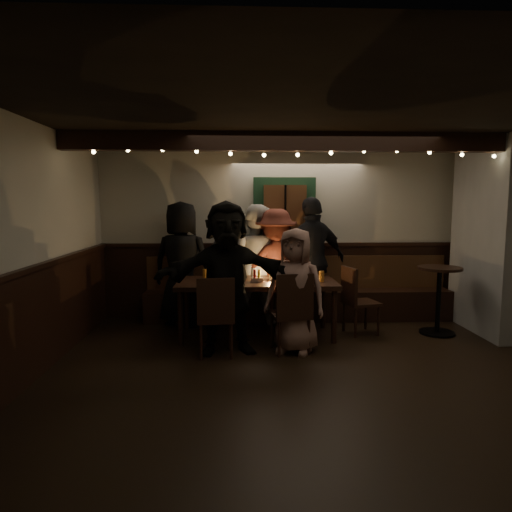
{
  "coord_description": "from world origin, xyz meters",
  "views": [
    {
      "loc": [
        -0.93,
        -4.53,
        1.78
      ],
      "look_at": [
        -0.67,
        1.6,
        1.05
      ],
      "focal_mm": 32.0,
      "sensor_mm": 36.0,
      "label": 1
    }
  ],
  "objects_px": {
    "chair_end": "(356,296)",
    "person_b": "(227,271)",
    "dining_table": "(257,286)",
    "person_e": "(313,260)",
    "high_top": "(439,292)",
    "person_a": "(182,263)",
    "chair_near_left": "(216,312)",
    "person_g": "(295,291)",
    "person_d": "(276,267)",
    "person_f": "(227,278)",
    "person_c": "(255,263)",
    "chair_near_right": "(292,308)"
  },
  "relations": [
    {
      "from": "chair_end",
      "to": "person_b",
      "type": "height_order",
      "value": "person_b"
    },
    {
      "from": "dining_table",
      "to": "person_e",
      "type": "relative_size",
      "value": 1.12
    },
    {
      "from": "high_top",
      "to": "person_b",
      "type": "distance_m",
      "value": 2.94
    },
    {
      "from": "person_a",
      "to": "high_top",
      "type": "bearing_deg",
      "value": -178.05
    },
    {
      "from": "chair_near_left",
      "to": "person_b",
      "type": "height_order",
      "value": "person_b"
    },
    {
      "from": "high_top",
      "to": "person_g",
      "type": "xyz_separation_m",
      "value": [
        -2.03,
        -0.66,
        0.16
      ]
    },
    {
      "from": "dining_table",
      "to": "chair_near_left",
      "type": "height_order",
      "value": "chair_near_left"
    },
    {
      "from": "chair_end",
      "to": "high_top",
      "type": "xyz_separation_m",
      "value": [
        1.12,
        -0.03,
        0.06
      ]
    },
    {
      "from": "chair_near_left",
      "to": "person_e",
      "type": "relative_size",
      "value": 0.51
    },
    {
      "from": "person_d",
      "to": "person_f",
      "type": "height_order",
      "value": "person_f"
    },
    {
      "from": "chair_near_left",
      "to": "person_a",
      "type": "distance_m",
      "value": 1.63
    },
    {
      "from": "high_top",
      "to": "person_c",
      "type": "distance_m",
      "value": 2.58
    },
    {
      "from": "person_d",
      "to": "person_g",
      "type": "xyz_separation_m",
      "value": [
        0.12,
        -1.31,
        -0.1
      ]
    },
    {
      "from": "dining_table",
      "to": "chair_end",
      "type": "distance_m",
      "value": 1.34
    },
    {
      "from": "chair_near_right",
      "to": "person_e",
      "type": "height_order",
      "value": "person_e"
    },
    {
      "from": "chair_end",
      "to": "person_e",
      "type": "height_order",
      "value": "person_e"
    },
    {
      "from": "person_c",
      "to": "person_d",
      "type": "xyz_separation_m",
      "value": [
        0.3,
        -0.14,
        -0.03
      ]
    },
    {
      "from": "chair_end",
      "to": "person_g",
      "type": "bearing_deg",
      "value": -142.55
    },
    {
      "from": "chair_near_left",
      "to": "person_g",
      "type": "relative_size",
      "value": 0.64
    },
    {
      "from": "person_e",
      "to": "dining_table",
      "type": "bearing_deg",
      "value": 13.33
    },
    {
      "from": "high_top",
      "to": "chair_end",
      "type": "bearing_deg",
      "value": 178.22
    },
    {
      "from": "chair_end",
      "to": "person_a",
      "type": "distance_m",
      "value": 2.5
    },
    {
      "from": "dining_table",
      "to": "person_d",
      "type": "relative_size",
      "value": 1.24
    },
    {
      "from": "chair_near_right",
      "to": "person_d",
      "type": "height_order",
      "value": "person_d"
    },
    {
      "from": "dining_table",
      "to": "high_top",
      "type": "relative_size",
      "value": 2.28
    },
    {
      "from": "person_c",
      "to": "person_f",
      "type": "relative_size",
      "value": 0.97
    },
    {
      "from": "person_d",
      "to": "chair_end",
      "type": "bearing_deg",
      "value": 140.38
    },
    {
      "from": "person_a",
      "to": "person_c",
      "type": "distance_m",
      "value": 1.07
    },
    {
      "from": "chair_near_right",
      "to": "person_e",
      "type": "bearing_deg",
      "value": 71.61
    },
    {
      "from": "chair_end",
      "to": "person_e",
      "type": "distance_m",
      "value": 0.89
    },
    {
      "from": "chair_near_left",
      "to": "chair_end",
      "type": "xyz_separation_m",
      "value": [
        1.84,
        0.86,
        -0.01
      ]
    },
    {
      "from": "person_a",
      "to": "person_f",
      "type": "bearing_deg",
      "value": 130.04
    },
    {
      "from": "chair_near_left",
      "to": "person_b",
      "type": "bearing_deg",
      "value": 86.0
    },
    {
      "from": "chair_near_right",
      "to": "person_g",
      "type": "distance_m",
      "value": 0.22
    },
    {
      "from": "dining_table",
      "to": "chair_near_right",
      "type": "xyz_separation_m",
      "value": [
        0.38,
        -0.75,
        -0.14
      ]
    },
    {
      "from": "person_d",
      "to": "person_e",
      "type": "bearing_deg",
      "value": 172.26
    },
    {
      "from": "person_a",
      "to": "person_e",
      "type": "height_order",
      "value": "person_e"
    },
    {
      "from": "person_b",
      "to": "person_d",
      "type": "distance_m",
      "value": 0.71
    },
    {
      "from": "person_d",
      "to": "person_g",
      "type": "bearing_deg",
      "value": 86.46
    },
    {
      "from": "dining_table",
      "to": "chair_end",
      "type": "xyz_separation_m",
      "value": [
        1.33,
        0.03,
        -0.16
      ]
    },
    {
      "from": "person_b",
      "to": "high_top",
      "type": "bearing_deg",
      "value": 177.65
    },
    {
      "from": "dining_table",
      "to": "person_d",
      "type": "xyz_separation_m",
      "value": [
        0.31,
        0.64,
        0.16
      ]
    },
    {
      "from": "person_b",
      "to": "person_e",
      "type": "height_order",
      "value": "person_e"
    },
    {
      "from": "person_g",
      "to": "high_top",
      "type": "bearing_deg",
      "value": 41.33
    },
    {
      "from": "chair_end",
      "to": "person_a",
      "type": "relative_size",
      "value": 0.51
    },
    {
      "from": "high_top",
      "to": "person_d",
      "type": "height_order",
      "value": "person_d"
    },
    {
      "from": "person_e",
      "to": "person_f",
      "type": "bearing_deg",
      "value": 22.56
    },
    {
      "from": "high_top",
      "to": "person_a",
      "type": "bearing_deg",
      "value": 169.23
    },
    {
      "from": "chair_near_left",
      "to": "person_d",
      "type": "relative_size",
      "value": 0.56
    },
    {
      "from": "person_b",
      "to": "person_g",
      "type": "xyz_separation_m",
      "value": [
        0.82,
        -1.33,
        -0.04
      ]
    }
  ]
}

